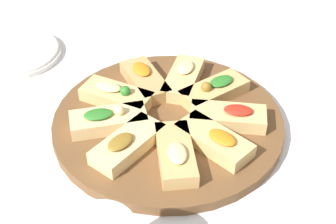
% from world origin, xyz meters
% --- Properties ---
extents(ground_plane, '(3.00, 3.00, 0.00)m').
position_xyz_m(ground_plane, '(0.00, 0.00, 0.00)').
color(ground_plane, white).
extents(serving_board, '(0.39, 0.39, 0.02)m').
position_xyz_m(serving_board, '(0.00, 0.00, 0.01)').
color(serving_board, brown).
rests_on(serving_board, ground_plane).
extents(focaccia_slice_0, '(0.13, 0.10, 0.04)m').
position_xyz_m(focaccia_slice_0, '(-0.09, 0.04, 0.03)').
color(focaccia_slice_0, '#DBB775').
rests_on(focaccia_slice_0, serving_board).
extents(focaccia_slice_1, '(0.13, 0.08, 0.04)m').
position_xyz_m(focaccia_slice_1, '(-0.10, -0.03, 0.03)').
color(focaccia_slice_1, '#E5C689').
rests_on(focaccia_slice_1, serving_board).
extents(focaccia_slice_2, '(0.11, 0.13, 0.03)m').
position_xyz_m(focaccia_slice_2, '(-0.06, -0.08, 0.03)').
color(focaccia_slice_2, '#E5C689').
rests_on(focaccia_slice_2, serving_board).
extents(focaccia_slice_3, '(0.07, 0.13, 0.03)m').
position_xyz_m(focaccia_slice_3, '(0.02, -0.10, 0.03)').
color(focaccia_slice_3, tan).
rests_on(focaccia_slice_3, serving_board).
extents(focaccia_slice_4, '(0.13, 0.12, 0.03)m').
position_xyz_m(focaccia_slice_4, '(0.08, -0.07, 0.03)').
color(focaccia_slice_4, '#DBB775').
rests_on(focaccia_slice_4, serving_board).
extents(focaccia_slice_5, '(0.13, 0.06, 0.03)m').
position_xyz_m(focaccia_slice_5, '(0.10, -0.01, 0.03)').
color(focaccia_slice_5, '#DBB775').
rests_on(focaccia_slice_5, serving_board).
extents(focaccia_slice_6, '(0.13, 0.12, 0.04)m').
position_xyz_m(focaccia_slice_6, '(0.08, 0.06, 0.03)').
color(focaccia_slice_6, tan).
rests_on(focaccia_slice_6, serving_board).
extents(focaccia_slice_7, '(0.08, 0.13, 0.03)m').
position_xyz_m(focaccia_slice_7, '(0.02, 0.10, 0.03)').
color(focaccia_slice_7, '#DBB775').
rests_on(focaccia_slice_7, serving_board).
extents(focaccia_slice_8, '(0.10, 0.13, 0.03)m').
position_xyz_m(focaccia_slice_8, '(-0.05, 0.09, 0.03)').
color(focaccia_slice_8, tan).
rests_on(focaccia_slice_8, serving_board).
extents(plate_left, '(0.19, 0.19, 0.02)m').
position_xyz_m(plate_left, '(-0.33, 0.20, 0.01)').
color(plate_left, white).
rests_on(plate_left, ground_plane).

